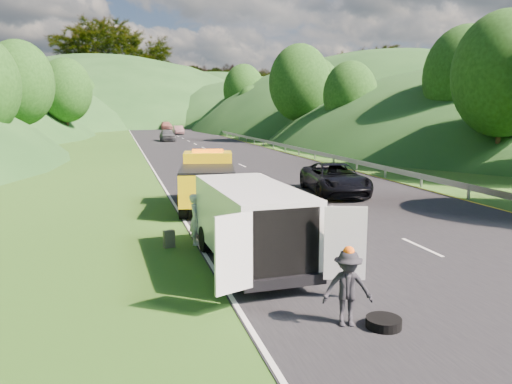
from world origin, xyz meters
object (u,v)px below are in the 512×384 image
object	(u,v)px
white_van	(249,220)
passing_suv	(334,194)
suitcase	(169,239)
spare_tire	(383,328)
worker	(346,326)
child	(253,245)
woman	(196,245)
tow_truck	(208,181)

from	to	relation	value
white_van	passing_suv	bearing A→B (deg)	52.48
suitcase	spare_tire	world-z (taller)	suitcase
worker	white_van	bearing A→B (deg)	113.69
child	passing_suv	world-z (taller)	passing_suv
woman	spare_tire	world-z (taller)	woman
tow_truck	child	xyz separation A→B (m)	(0.36, -6.39, -1.26)
suitcase	passing_suv	size ratio (longest dim) A/B	0.10
woman	spare_tire	xyz separation A→B (m)	(2.74, -7.33, 0.00)
suitcase	worker	bearing A→B (deg)	-67.11
woman	child	xyz separation A→B (m)	(1.82, -0.52, 0.00)
tow_truck	worker	xyz separation A→B (m)	(0.58, -12.91, -1.26)
worker	child	bearing A→B (deg)	104.48
passing_suv	woman	bearing A→B (deg)	-129.64
tow_truck	woman	world-z (taller)	tow_truck
white_van	worker	world-z (taller)	white_van
tow_truck	white_van	size ratio (longest dim) A/B	0.95
suitcase	passing_suv	bearing A→B (deg)	39.97
white_van	woman	distance (m)	3.08
woman	worker	size ratio (longest dim) A/B	1.05
child	woman	bearing A→B (deg)	-150.15
tow_truck	passing_suv	xyz separation A→B (m)	(7.03, 1.91, -1.26)
spare_tire	woman	bearing A→B (deg)	110.46
worker	suitcase	world-z (taller)	worker
tow_truck	spare_tire	distance (m)	13.32
tow_truck	spare_tire	xyz separation A→B (m)	(1.28, -13.20, -1.26)
white_van	worker	distance (m)	4.78
suitcase	woman	bearing A→B (deg)	5.98
child	passing_suv	xyz separation A→B (m)	(6.67, 8.30, 0.00)
child	spare_tire	distance (m)	6.87
worker	passing_suv	size ratio (longest dim) A/B	0.28
white_van	child	distance (m)	2.49
passing_suv	tow_truck	bearing A→B (deg)	-156.92
white_van	suitcase	size ratio (longest dim) A/B	11.74
white_van	passing_suv	world-z (taller)	white_van
tow_truck	white_van	bearing A→B (deg)	-81.15
white_van	child	size ratio (longest dim) A/B	6.63
white_van	woman	xyz separation A→B (m)	(-1.15, 2.53, -1.32)
child	worker	xyz separation A→B (m)	(0.22, -6.52, 0.00)
woman	passing_suv	size ratio (longest dim) A/B	0.29
worker	suitcase	size ratio (longest dim) A/B	2.84
suitcase	spare_tire	bearing A→B (deg)	-63.38
child	spare_tire	size ratio (longest dim) A/B	1.36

